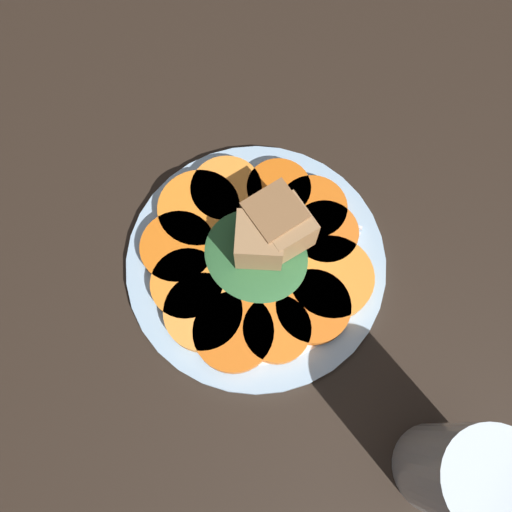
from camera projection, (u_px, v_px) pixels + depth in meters
The scene contains 17 objects.
table_slab at pixel (256, 266), 50.72cm from camera, with size 120.00×120.00×2.00cm, color black.
plate at pixel (256, 261), 49.29cm from camera, with size 25.51×25.51×1.05cm.
carrot_slice_0 at pixel (325, 233), 48.90cm from camera, with size 6.51×6.51×1.35cm, color orange.
carrot_slice_1 at pixel (313, 209), 49.76cm from camera, with size 6.79×6.79×1.35cm, color orange.
carrot_slice_2 at pixel (279, 190), 50.44cm from camera, with size 6.48×6.48×1.35cm, color #D66114.
carrot_slice_3 at pixel (226, 190), 50.42cm from camera, with size 7.18×7.18×1.35cm, color orange.
carrot_slice_4 at pixel (199, 209), 49.73cm from camera, with size 8.19×8.19×1.35cm, color orange.
carrot_slice_5 at pixel (178, 248), 48.41cm from camera, with size 7.28×7.28×1.35cm, color orange.
carrot_slice_6 at pixel (187, 284), 47.21cm from camera, with size 6.88×6.88×1.35cm, color orange.
carrot_slice_7 at pixel (204, 312), 46.34cm from camera, with size 7.34×7.34×1.35cm, color #F99539.
carrot_slice_8 at pixel (234, 332), 45.74cm from camera, with size 7.44×7.44×1.35cm, color orange.
carrot_slice_9 at pixel (277, 329), 45.83cm from camera, with size 6.28×6.28×1.35cm, color orange.
carrot_slice_10 at pixel (313, 307), 46.51cm from camera, with size 7.01×7.01×1.35cm, color orange.
carrot_slice_11 at pixel (331, 278), 47.43cm from camera, with size 8.16×8.16×1.35cm, color orange.
center_pile at pixel (265, 242), 46.57cm from camera, with size 11.50×11.11×6.38cm.
fork at pixel (279, 211), 50.19cm from camera, with size 17.60×5.98×0.40cm.
water_glass at pixel (462, 474), 37.87cm from camera, with size 7.49×7.49×12.21cm.
Camera 1 is at (-8.64, 12.84, 49.31)cm, focal length 35.00 mm.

